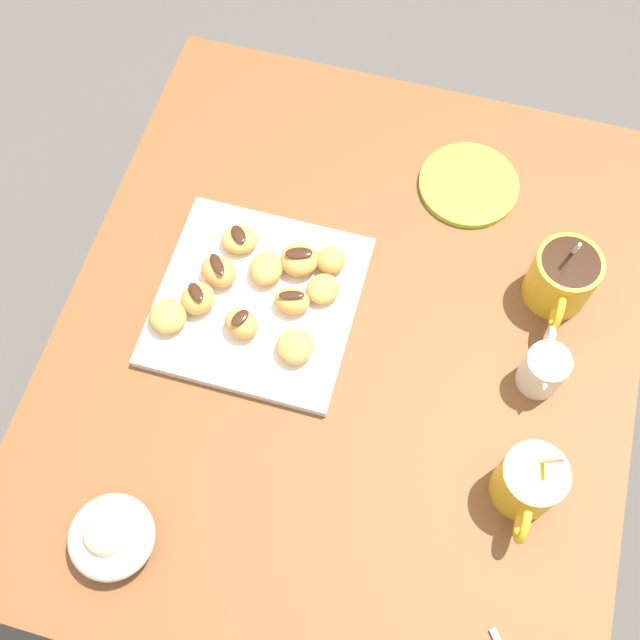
{
  "coord_description": "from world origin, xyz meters",
  "views": [
    {
      "loc": [
        0.45,
        0.08,
        1.76
      ],
      "look_at": [
        -0.01,
        -0.04,
        0.75
      ],
      "focal_mm": 44.22,
      "sensor_mm": 36.0,
      "label": 1
    }
  ],
  "objects_px": {
    "coffee_mug_mustard_left": "(563,278)",
    "beignet_6": "(241,324)",
    "beignet_8": "(323,289)",
    "cream_pitcher_white": "(544,368)",
    "pastry_plate_square": "(257,301)",
    "beignet_3": "(198,299)",
    "beignet_9": "(299,260)",
    "coffee_mug_mustard_right": "(529,483)",
    "beignet_4": "(292,301)",
    "beignet_2": "(219,271)",
    "beignet_1": "(168,316)",
    "ice_cream_bowl": "(111,536)",
    "beignet_5": "(266,269)",
    "beignet_10": "(295,346)",
    "saucer_lime_left": "(469,185)",
    "beignet_0": "(330,260)",
    "dining_table": "(344,372)",
    "beignet_7": "(239,240)"
  },
  "relations": [
    {
      "from": "beignet_4",
      "to": "beignet_5",
      "type": "xyz_separation_m",
      "value": [
        -0.04,
        -0.05,
        -0.0
      ]
    },
    {
      "from": "coffee_mug_mustard_right",
      "to": "beignet_9",
      "type": "relative_size",
      "value": 2.47
    },
    {
      "from": "ice_cream_bowl",
      "to": "pastry_plate_square",
      "type": "bearing_deg",
      "value": 168.99
    },
    {
      "from": "beignet_2",
      "to": "beignet_3",
      "type": "relative_size",
      "value": 1.11
    },
    {
      "from": "beignet_4",
      "to": "beignet_8",
      "type": "xyz_separation_m",
      "value": [
        -0.03,
        0.04,
        -0.0
      ]
    },
    {
      "from": "coffee_mug_mustard_right",
      "to": "beignet_3",
      "type": "bearing_deg",
      "value": -106.02
    },
    {
      "from": "dining_table",
      "to": "pastry_plate_square",
      "type": "bearing_deg",
      "value": -97.6
    },
    {
      "from": "cream_pitcher_white",
      "to": "coffee_mug_mustard_left",
      "type": "bearing_deg",
      "value": 178.84
    },
    {
      "from": "saucer_lime_left",
      "to": "beignet_3",
      "type": "relative_size",
      "value": 3.16
    },
    {
      "from": "beignet_1",
      "to": "beignet_4",
      "type": "xyz_separation_m",
      "value": [
        -0.07,
        0.16,
        0.0
      ]
    },
    {
      "from": "cream_pitcher_white",
      "to": "coffee_mug_mustard_right",
      "type": "bearing_deg",
      "value": 0.99
    },
    {
      "from": "cream_pitcher_white",
      "to": "beignet_10",
      "type": "xyz_separation_m",
      "value": [
        0.06,
        -0.33,
        -0.01
      ]
    },
    {
      "from": "pastry_plate_square",
      "to": "beignet_0",
      "type": "relative_size",
      "value": 6.44
    },
    {
      "from": "beignet_7",
      "to": "beignet_9",
      "type": "bearing_deg",
      "value": 83.2
    },
    {
      "from": "beignet_10",
      "to": "cream_pitcher_white",
      "type": "bearing_deg",
      "value": 99.37
    },
    {
      "from": "coffee_mug_mustard_left",
      "to": "beignet_4",
      "type": "xyz_separation_m",
      "value": [
        0.13,
        -0.36,
        -0.02
      ]
    },
    {
      "from": "saucer_lime_left",
      "to": "beignet_8",
      "type": "bearing_deg",
      "value": -33.87
    },
    {
      "from": "saucer_lime_left",
      "to": "beignet_1",
      "type": "xyz_separation_m",
      "value": [
        0.35,
        -0.37,
        0.03
      ]
    },
    {
      "from": "beignet_8",
      "to": "beignet_0",
      "type": "bearing_deg",
      "value": -177.6
    },
    {
      "from": "beignet_2",
      "to": "beignet_1",
      "type": "bearing_deg",
      "value": -28.61
    },
    {
      "from": "coffee_mug_mustard_right",
      "to": "beignet_1",
      "type": "xyz_separation_m",
      "value": [
        -0.1,
        -0.52,
        -0.02
      ]
    },
    {
      "from": "beignet_8",
      "to": "cream_pitcher_white",
      "type": "bearing_deg",
      "value": 82.56
    },
    {
      "from": "beignet_1",
      "to": "beignet_5",
      "type": "height_order",
      "value": "same"
    },
    {
      "from": "pastry_plate_square",
      "to": "beignet_3",
      "type": "distance_m",
      "value": 0.09
    },
    {
      "from": "beignet_8",
      "to": "pastry_plate_square",
      "type": "bearing_deg",
      "value": -69.88
    },
    {
      "from": "coffee_mug_mustard_right",
      "to": "beignet_4",
      "type": "xyz_separation_m",
      "value": [
        -0.17,
        -0.36,
        -0.02
      ]
    },
    {
      "from": "beignet_2",
      "to": "beignet_10",
      "type": "distance_m",
      "value": 0.16
    },
    {
      "from": "cream_pitcher_white",
      "to": "beignet_9",
      "type": "relative_size",
      "value": 1.87
    },
    {
      "from": "beignet_3",
      "to": "beignet_7",
      "type": "height_order",
      "value": "beignet_3"
    },
    {
      "from": "pastry_plate_square",
      "to": "beignet_9",
      "type": "height_order",
      "value": "beignet_9"
    },
    {
      "from": "beignet_2",
      "to": "beignet_8",
      "type": "bearing_deg",
      "value": 95.38
    },
    {
      "from": "ice_cream_bowl",
      "to": "beignet_1",
      "type": "bearing_deg",
      "value": -173.07
    },
    {
      "from": "saucer_lime_left",
      "to": "beignet_0",
      "type": "height_order",
      "value": "beignet_0"
    },
    {
      "from": "beignet_10",
      "to": "beignet_1",
      "type": "bearing_deg",
      "value": -88.98
    },
    {
      "from": "ice_cream_bowl",
      "to": "beignet_3",
      "type": "distance_m",
      "value": 0.34
    },
    {
      "from": "cream_pitcher_white",
      "to": "beignet_5",
      "type": "bearing_deg",
      "value": -97.07
    },
    {
      "from": "cream_pitcher_white",
      "to": "beignet_1",
      "type": "relative_size",
      "value": 1.93
    },
    {
      "from": "beignet_0",
      "to": "beignet_10",
      "type": "distance_m",
      "value": 0.14
    },
    {
      "from": "dining_table",
      "to": "beignet_1",
      "type": "xyz_separation_m",
      "value": [
        0.05,
        -0.25,
        0.17
      ]
    },
    {
      "from": "beignet_6",
      "to": "beignet_10",
      "type": "bearing_deg",
      "value": 81.6
    },
    {
      "from": "beignet_7",
      "to": "beignet_0",
      "type": "bearing_deg",
      "value": 90.44
    },
    {
      "from": "beignet_2",
      "to": "beignet_6",
      "type": "height_order",
      "value": "same"
    },
    {
      "from": "pastry_plate_square",
      "to": "beignet_2",
      "type": "height_order",
      "value": "beignet_2"
    },
    {
      "from": "beignet_3",
      "to": "beignet_6",
      "type": "distance_m",
      "value": 0.07
    },
    {
      "from": "coffee_mug_mustard_left",
      "to": "beignet_6",
      "type": "xyz_separation_m",
      "value": [
        0.18,
        -0.42,
        -0.01
      ]
    },
    {
      "from": "ice_cream_bowl",
      "to": "beignet_9",
      "type": "height_order",
      "value": "ice_cream_bowl"
    },
    {
      "from": "beignet_8",
      "to": "beignet_3",
      "type": "bearing_deg",
      "value": -68.88
    },
    {
      "from": "pastry_plate_square",
      "to": "beignet_7",
      "type": "relative_size",
      "value": 5.25
    },
    {
      "from": "beignet_1",
      "to": "beignet_3",
      "type": "xyz_separation_m",
      "value": [
        -0.04,
        0.03,
        0.0
      ]
    },
    {
      "from": "pastry_plate_square",
      "to": "beignet_8",
      "type": "distance_m",
      "value": 0.1
    }
  ]
}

